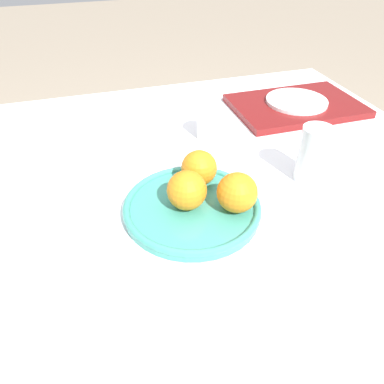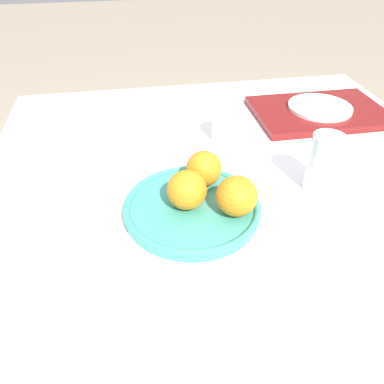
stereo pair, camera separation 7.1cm
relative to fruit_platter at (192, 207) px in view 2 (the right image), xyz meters
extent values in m
plane|color=gray|center=(0.11, 0.22, -0.73)|extent=(12.00, 12.00, 0.00)
cube|color=white|center=(0.11, 0.22, -0.37)|extent=(1.12, 0.87, 0.72)
cylinder|color=teal|center=(0.00, 0.00, 0.00)|extent=(0.27, 0.27, 0.02)
torus|color=teal|center=(0.00, 0.00, 0.00)|extent=(0.27, 0.27, 0.01)
sphere|color=orange|center=(-0.01, 0.00, 0.04)|extent=(0.08, 0.08, 0.08)
sphere|color=orange|center=(0.04, 0.07, 0.04)|extent=(0.07, 0.07, 0.07)
sphere|color=orange|center=(0.08, -0.03, 0.04)|extent=(0.08, 0.08, 0.08)
cylinder|color=silver|center=(0.28, 0.03, 0.05)|extent=(0.06, 0.06, 0.13)
cube|color=maroon|center=(0.44, 0.36, 0.00)|extent=(0.37, 0.25, 0.02)
cylinder|color=white|center=(0.44, 0.36, 0.01)|extent=(0.18, 0.18, 0.01)
cylinder|color=white|center=(0.14, 0.27, 0.03)|extent=(0.07, 0.07, 0.08)
cylinder|color=white|center=(-0.32, 0.11, 0.03)|extent=(0.09, 0.09, 0.08)
camera|label=1|loc=(-0.17, -0.54, 0.47)|focal=35.00mm
camera|label=2|loc=(-0.10, -0.55, 0.47)|focal=35.00mm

